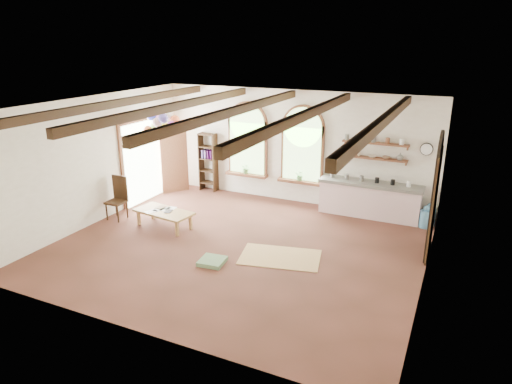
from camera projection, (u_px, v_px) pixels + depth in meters
The scene contains 27 objects.
floor at pixel (237, 247), 10.40m from camera, with size 8.00×8.00×0.00m, color brown.
ceiling_beams at pixel (236, 111), 9.41m from camera, with size 6.20×6.80×0.18m, color #322310, non-canonical shape.
window_left at pixel (247, 142), 13.38m from camera, with size 1.30×0.28×2.20m.
window_right at pixel (302, 147), 12.70m from camera, with size 1.30×0.28×2.20m.
left_doorway at pixel (144, 161), 13.15m from camera, with size 0.10×1.90×2.50m, color brown.
right_doorway at pixel (433, 206), 9.76m from camera, with size 0.10×1.30×2.40m, color black.
kitchen_counter at pixel (369, 199), 12.08m from camera, with size 2.68×0.62×0.94m.
wall_shelf_lower at pixel (374, 158), 11.89m from camera, with size 1.70×0.24×0.04m, color brown.
wall_shelf_upper at pixel (375, 143), 11.76m from camera, with size 1.70×0.24×0.04m, color brown.
wall_clock at pixel (427, 149), 11.34m from camera, with size 0.32×0.32×0.04m, color black.
bookshelf at pixel (208, 162), 14.04m from camera, with size 0.53×0.32×1.80m.
coffee_table at pixel (164, 213), 11.39m from camera, with size 1.59×0.90×0.43m.
side_chair at pixel (117, 207), 11.94m from camera, with size 0.46×0.46×1.14m.
floor_mat at pixel (280, 257), 9.90m from camera, with size 1.71×1.06×0.02m, color tan.
floor_cushion at pixel (212, 261), 9.63m from camera, with size 0.52×0.52×0.09m, color #63855C.
water_jug_a at pixel (425, 218), 11.42m from camera, with size 0.30×0.30×0.57m.
water_jug_b at pixel (429, 216), 11.54m from camera, with size 0.30×0.30×0.59m.
balloon_cluster at pixel (161, 123), 12.31m from camera, with size 0.81×0.81×1.16m.
table_book at pixel (158, 207), 11.63m from camera, with size 0.18×0.26×0.02m, color olive.
tablet at pixel (168, 211), 11.33m from camera, with size 0.17×0.24×0.01m, color black.
potted_plant_left at pixel (246, 169), 13.54m from camera, with size 0.27×0.23×0.30m, color #598C4C.
potted_plant_right at pixel (300, 175), 12.86m from camera, with size 0.27×0.23×0.30m, color #598C4C.
shelf_cup_a at pixel (346, 153), 12.17m from camera, with size 0.12×0.10×0.10m, color white.
shelf_cup_b at pixel (359, 154), 12.03m from camera, with size 0.10×0.10×0.09m, color beige.
shelf_bowl_a at pixel (372, 156), 11.90m from camera, with size 0.22×0.22×0.05m, color beige.
shelf_bowl_b at pixel (386, 158), 11.75m from camera, with size 0.20×0.20×0.06m, color #8C664C.
shelf_vase at pixel (400, 156), 11.59m from camera, with size 0.18×0.18×0.19m, color slate.
Camera 1 is at (4.36, -8.40, 4.51)m, focal length 32.00 mm.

